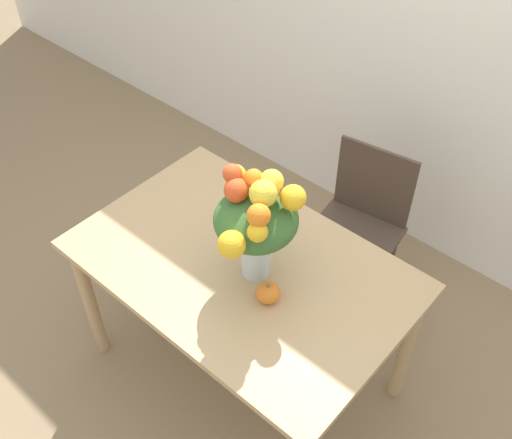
% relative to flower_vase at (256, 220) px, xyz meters
% --- Properties ---
extents(ground_plane, '(12.00, 12.00, 0.00)m').
position_rel_flower_vase_xyz_m(ground_plane, '(-0.08, -0.00, -1.06)').
color(ground_plane, '#8E7556').
extents(wall_back, '(8.00, 0.06, 2.70)m').
position_rel_flower_vase_xyz_m(wall_back, '(-0.08, 1.37, 0.29)').
color(wall_back, white).
rests_on(wall_back, ground_plane).
extents(dining_table, '(1.35, 0.88, 0.77)m').
position_rel_flower_vase_xyz_m(dining_table, '(-0.08, -0.00, -0.39)').
color(dining_table, tan).
rests_on(dining_table, ground_plane).
extents(flower_vase, '(0.32, 0.38, 0.49)m').
position_rel_flower_vase_xyz_m(flower_vase, '(0.00, 0.00, 0.00)').
color(flower_vase, silver).
rests_on(flower_vase, dining_table).
extents(pumpkin, '(0.09, 0.09, 0.09)m').
position_rel_flower_vase_xyz_m(pumpkin, '(0.12, -0.07, -0.25)').
color(pumpkin, orange).
rests_on(pumpkin, dining_table).
extents(dining_chair_near_window, '(0.48, 0.48, 0.86)m').
position_rel_flower_vase_xyz_m(dining_chair_near_window, '(0.01, 0.76, -0.61)').
color(dining_chair_near_window, '#47382D').
rests_on(dining_chair_near_window, ground_plane).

